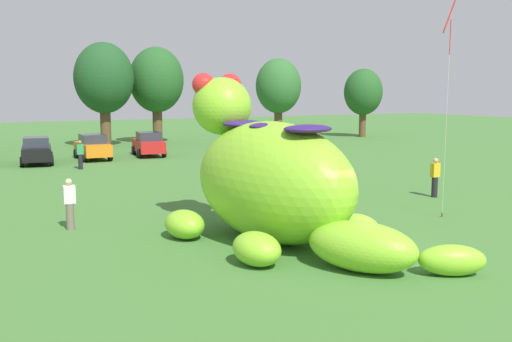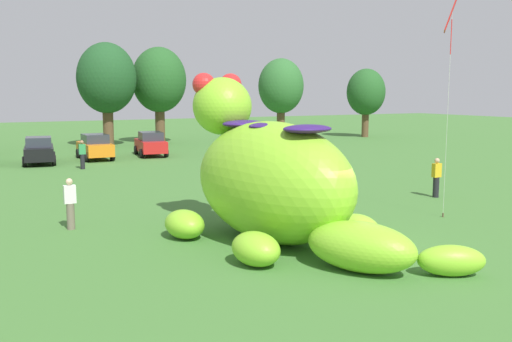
{
  "view_description": "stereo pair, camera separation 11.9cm",
  "coord_description": "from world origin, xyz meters",
  "px_view_note": "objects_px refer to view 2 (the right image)",
  "views": [
    {
      "loc": [
        -9.77,
        -12.92,
        4.52
      ],
      "look_at": [
        -1.24,
        2.88,
        2.03
      ],
      "focal_mm": 40.08,
      "sensor_mm": 36.0,
      "label": 1
    },
    {
      "loc": [
        -9.67,
        -12.97,
        4.52
      ],
      "look_at": [
        -1.24,
        2.88,
        2.03
      ],
      "focal_mm": 40.08,
      "sensor_mm": 36.0,
      "label": 2
    }
  ],
  "objects_px": {
    "giant_inflatable_creature": "(272,180)",
    "spectator_far_side": "(436,178)",
    "spectator_by_cars": "(82,155)",
    "spectator_wandering": "(70,204)",
    "car_orange": "(95,147)",
    "car_red": "(151,144)",
    "spectator_mid_field": "(273,148)",
    "spectator_near_inflatable": "(283,169)",
    "car_black": "(39,150)",
    "tethered_flying_kite": "(452,14)"
  },
  "relations": [
    {
      "from": "spectator_near_inflatable",
      "to": "tethered_flying_kite",
      "type": "bearing_deg",
      "value": -78.43
    },
    {
      "from": "giant_inflatable_creature",
      "to": "spectator_far_side",
      "type": "height_order",
      "value": "giant_inflatable_creature"
    },
    {
      "from": "giant_inflatable_creature",
      "to": "spectator_wandering",
      "type": "bearing_deg",
      "value": 139.72
    },
    {
      "from": "car_black",
      "to": "spectator_wandering",
      "type": "height_order",
      "value": "car_black"
    },
    {
      "from": "car_red",
      "to": "spectator_mid_field",
      "type": "height_order",
      "value": "car_red"
    },
    {
      "from": "spectator_by_cars",
      "to": "spectator_far_side",
      "type": "xyz_separation_m",
      "value": [
        11.64,
        -16.52,
        0.0
      ]
    },
    {
      "from": "spectator_wandering",
      "to": "spectator_by_cars",
      "type": "bearing_deg",
      "value": 77.37
    },
    {
      "from": "spectator_by_cars",
      "to": "spectator_wandering",
      "type": "height_order",
      "value": "same"
    },
    {
      "from": "spectator_near_inflatable",
      "to": "giant_inflatable_creature",
      "type": "bearing_deg",
      "value": -122.51
    },
    {
      "from": "car_black",
      "to": "car_orange",
      "type": "bearing_deg",
      "value": 12.7
    },
    {
      "from": "giant_inflatable_creature",
      "to": "car_orange",
      "type": "distance_m",
      "value": 24.15
    },
    {
      "from": "spectator_wandering",
      "to": "tethered_flying_kite",
      "type": "distance_m",
      "value": 14.55
    },
    {
      "from": "tethered_flying_kite",
      "to": "car_red",
      "type": "bearing_deg",
      "value": 97.36
    },
    {
      "from": "car_red",
      "to": "spectator_wandering",
      "type": "relative_size",
      "value": 2.51
    },
    {
      "from": "giant_inflatable_creature",
      "to": "spectator_by_cars",
      "type": "distance_m",
      "value": 19.62
    },
    {
      "from": "spectator_near_inflatable",
      "to": "spectator_far_side",
      "type": "height_order",
      "value": "same"
    },
    {
      "from": "spectator_near_inflatable",
      "to": "spectator_by_cars",
      "type": "distance_m",
      "value": 13.18
    },
    {
      "from": "spectator_mid_field",
      "to": "car_red",
      "type": "bearing_deg",
      "value": 130.93
    },
    {
      "from": "car_red",
      "to": "spectator_wandering",
      "type": "bearing_deg",
      "value": -114.44
    },
    {
      "from": "spectator_by_cars",
      "to": "tethered_flying_kite",
      "type": "xyz_separation_m",
      "value": [
        8.93,
        -19.57,
        6.35
      ]
    },
    {
      "from": "car_black",
      "to": "spectator_near_inflatable",
      "type": "bearing_deg",
      "value": -58.48
    },
    {
      "from": "car_orange",
      "to": "spectator_by_cars",
      "type": "xyz_separation_m",
      "value": [
        -1.75,
        -4.62,
        -0.01
      ]
    },
    {
      "from": "car_black",
      "to": "spectator_wandering",
      "type": "distance_m",
      "value": 18.98
    },
    {
      "from": "car_orange",
      "to": "spectator_by_cars",
      "type": "height_order",
      "value": "car_orange"
    },
    {
      "from": "giant_inflatable_creature",
      "to": "car_orange",
      "type": "xyz_separation_m",
      "value": [
        -0.04,
        24.13,
        -1.03
      ]
    },
    {
      "from": "car_orange",
      "to": "spectator_wandering",
      "type": "distance_m",
      "value": 20.4
    },
    {
      "from": "car_red",
      "to": "spectator_mid_field",
      "type": "bearing_deg",
      "value": -49.07
    },
    {
      "from": "car_black",
      "to": "car_red",
      "type": "bearing_deg",
      "value": 8.87
    },
    {
      "from": "car_red",
      "to": "spectator_by_cars",
      "type": "bearing_deg",
      "value": -139.06
    },
    {
      "from": "car_black",
      "to": "spectator_near_inflatable",
      "type": "height_order",
      "value": "car_black"
    },
    {
      "from": "car_black",
      "to": "spectator_by_cars",
      "type": "bearing_deg",
      "value": -63.2
    },
    {
      "from": "giant_inflatable_creature",
      "to": "spectator_mid_field",
      "type": "relative_size",
      "value": 5.7
    },
    {
      "from": "car_black",
      "to": "spectator_mid_field",
      "type": "distance_m",
      "value": 14.89
    },
    {
      "from": "spectator_by_cars",
      "to": "spectator_far_side",
      "type": "distance_m",
      "value": 20.21
    },
    {
      "from": "car_red",
      "to": "car_black",
      "type": "bearing_deg",
      "value": -171.13
    },
    {
      "from": "car_red",
      "to": "spectator_far_side",
      "type": "xyz_separation_m",
      "value": [
        5.88,
        -21.52,
        -0.01
      ]
    },
    {
      "from": "spectator_mid_field",
      "to": "spectator_wandering",
      "type": "xyz_separation_m",
      "value": [
        -15.19,
        -13.14,
        0.0
      ]
    },
    {
      "from": "car_orange",
      "to": "spectator_by_cars",
      "type": "bearing_deg",
      "value": -110.72
    },
    {
      "from": "spectator_mid_field",
      "to": "spectator_far_side",
      "type": "height_order",
      "value": "same"
    },
    {
      "from": "spectator_far_side",
      "to": "spectator_by_cars",
      "type": "bearing_deg",
      "value": 125.16
    },
    {
      "from": "car_red",
      "to": "spectator_wandering",
      "type": "distance_m",
      "value": 22.1
    },
    {
      "from": "giant_inflatable_creature",
      "to": "spectator_near_inflatable",
      "type": "xyz_separation_m",
      "value": [
        5.39,
        8.47,
        -1.03
      ]
    },
    {
      "from": "car_black",
      "to": "spectator_by_cars",
      "type": "height_order",
      "value": "car_black"
    },
    {
      "from": "giant_inflatable_creature",
      "to": "spectator_wandering",
      "type": "xyz_separation_m",
      "value": [
        -5.18,
        4.39,
        -1.03
      ]
    },
    {
      "from": "giant_inflatable_creature",
      "to": "spectator_far_side",
      "type": "relative_size",
      "value": 5.7
    },
    {
      "from": "spectator_near_inflatable",
      "to": "spectator_by_cars",
      "type": "relative_size",
      "value": 1.0
    },
    {
      "from": "spectator_mid_field",
      "to": "spectator_far_side",
      "type": "xyz_separation_m",
      "value": [
        -0.17,
        -14.54,
        0.0
      ]
    },
    {
      "from": "car_black",
      "to": "car_red",
      "type": "relative_size",
      "value": 1.0
    },
    {
      "from": "giant_inflatable_creature",
      "to": "spectator_far_side",
      "type": "bearing_deg",
      "value": 16.88
    },
    {
      "from": "spectator_mid_field",
      "to": "spectator_near_inflatable",
      "type": "bearing_deg",
      "value": -117.02
    }
  ]
}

